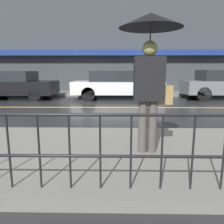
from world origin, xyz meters
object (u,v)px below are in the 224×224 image
at_px(car_black, 16,85).
at_px(car_grey, 222,84).
at_px(pedestrian, 150,50).
at_px(car_white, 117,85).

height_order(car_black, car_grey, car_grey).
distance_m(pedestrian, car_grey, 9.54).
xyz_separation_m(pedestrian, car_white, (-0.50, 8.06, -1.03)).
distance_m(car_white, car_grey, 5.50).
height_order(pedestrian, car_white, pedestrian).
distance_m(pedestrian, car_black, 10.01).
bearing_deg(car_black, car_grey, 0.00).
relative_size(pedestrian, car_white, 0.46).
relative_size(pedestrian, car_black, 0.53).
bearing_deg(pedestrian, car_black, 125.96).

